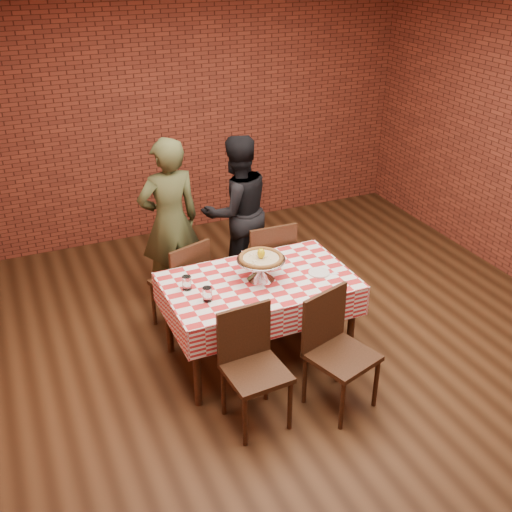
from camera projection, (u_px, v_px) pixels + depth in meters
name	position (u px, v px, depth m)	size (l,w,h in m)	color
ground	(300.00, 364.00, 5.21)	(6.00, 6.00, 0.00)	black
back_wall	(182.00, 111.00, 6.96)	(5.50, 5.50, 0.00)	maroon
table	(259.00, 319.00, 5.14)	(1.51, 0.90, 0.75)	#3E2112
tablecloth	(259.00, 294.00, 5.02)	(1.54, 0.94, 0.26)	red
pizza_stand	(261.00, 269.00, 4.94)	(0.40, 0.40, 0.18)	silver
pizza	(261.00, 259.00, 4.89)	(0.36, 0.36, 0.03)	beige
lemon	(261.00, 253.00, 4.87)	(0.06, 0.06, 0.08)	yellow
water_glass_left	(207.00, 294.00, 4.65)	(0.07, 0.07, 0.11)	white
water_glass_right	(187.00, 283.00, 4.80)	(0.07, 0.07, 0.11)	white
side_plate	(319.00, 273.00, 5.05)	(0.17, 0.17, 0.01)	white
sweetener_packet_a	(328.00, 274.00, 5.03)	(0.05, 0.04, 0.01)	white
sweetener_packet_b	(335.00, 274.00, 5.05)	(0.05, 0.04, 0.01)	white
condiment_caddy	(249.00, 258.00, 5.15)	(0.10, 0.08, 0.14)	silver
chair_near_left	(256.00, 373.00, 4.40)	(0.42, 0.42, 0.90)	#3E2112
chair_near_right	(342.00, 355.00, 4.56)	(0.44, 0.44, 0.92)	#3E2112
chair_far_left	(179.00, 283.00, 5.52)	(0.42, 0.42, 0.90)	#3E2112
chair_far_right	(264.00, 263.00, 5.82)	(0.45, 0.45, 0.94)	#3E2112
diner_olive	(170.00, 222.00, 5.80)	(0.60, 0.39, 1.65)	#404525
diner_black	(237.00, 211.00, 6.15)	(0.75, 0.59, 1.55)	black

